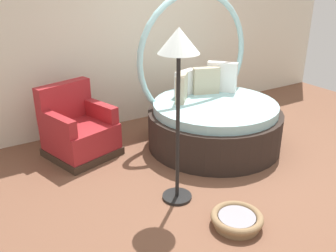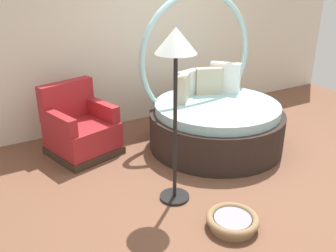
{
  "view_description": "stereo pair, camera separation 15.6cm",
  "coord_description": "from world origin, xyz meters",
  "views": [
    {
      "loc": [
        -2.72,
        -2.93,
        2.28
      ],
      "look_at": [
        -0.56,
        0.54,
        0.55
      ],
      "focal_mm": 39.21,
      "sensor_mm": 36.0,
      "label": 1
    },
    {
      "loc": [
        -2.58,
        -3.01,
        2.28
      ],
      "look_at": [
        -0.56,
        0.54,
        0.55
      ],
      "focal_mm": 39.21,
      "sensor_mm": 36.0,
      "label": 2
    }
  ],
  "objects": [
    {
      "name": "pet_basket",
      "position": [
        -0.62,
        -0.82,
        0.07
      ],
      "size": [
        0.51,
        0.51,
        0.13
      ],
      "color": "#8E704C",
      "rests_on": "ground_plane"
    },
    {
      "name": "red_armchair",
      "position": [
        -1.38,
        1.46,
        0.33
      ],
      "size": [
        0.99,
        0.99,
        0.94
      ],
      "color": "#38281E",
      "rests_on": "ground_plane"
    },
    {
      "name": "floor_lamp",
      "position": [
        -0.85,
        -0.11,
        1.53
      ],
      "size": [
        0.4,
        0.4,
        1.82
      ],
      "color": "black",
      "rests_on": "ground_plane"
    },
    {
      "name": "ground_plane",
      "position": [
        0.0,
        0.0,
        -0.01
      ],
      "size": [
        8.0,
        8.0,
        0.02
      ],
      "primitive_type": "cube",
      "color": "brown"
    },
    {
      "name": "back_wall",
      "position": [
        0.0,
        2.25,
        1.43
      ],
      "size": [
        8.0,
        0.12,
        2.86
      ],
      "primitive_type": "cube",
      "color": "silver",
      "rests_on": "ground_plane"
    },
    {
      "name": "round_daybed",
      "position": [
        0.32,
        0.8,
        0.42
      ],
      "size": [
        1.84,
        1.84,
        2.07
      ],
      "color": "#2D231E",
      "rests_on": "ground_plane"
    }
  ]
}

